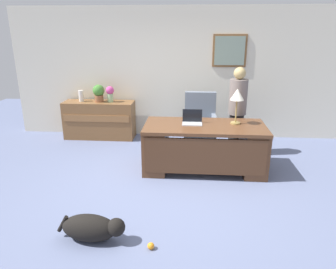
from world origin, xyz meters
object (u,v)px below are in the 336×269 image
armchair (200,124)px  person_standing (237,111)px  vase_with_flowers (110,93)px  laptop (192,120)px  vase_empty (81,96)px  dog_lying (92,228)px  dog_toy_ball (151,246)px  desk_lamp (237,97)px  credenza (100,120)px  potted_plant (99,92)px  desk (204,146)px

armchair → person_standing: bearing=-22.2°
armchair → vase_with_flowers: bearing=165.8°
laptop → vase_empty: 2.73m
armchair → laptop: 1.00m
dog_lying → dog_toy_ball: (0.66, -0.11, -0.12)m
person_standing → vase_with_flowers: (-2.53, 0.74, 0.15)m
person_standing → desk_lamp: bearing=-99.8°
desk_lamp → dog_toy_ball: 2.75m
credenza → vase_empty: bearing=179.8°
credenza → person_standing: person_standing is taller
potted_plant → person_standing: bearing=-15.0°
dog_lying → person_standing: bearing=55.4°
armchair → desk_lamp: size_ratio=1.89×
desk → desk_lamp: 0.95m
desk_lamp → desk: bearing=-163.3°
vase_empty → person_standing: bearing=-13.3°
dog_lying → desk_lamp: 2.96m
desk_lamp → potted_plant: size_ratio=1.60×
desk → laptop: size_ratio=6.10×
person_standing → dog_lying: (-1.88, -2.73, -0.67)m
credenza → potted_plant: 0.59m
dog_lying → vase_empty: vase_empty is taller
dog_lying → potted_plant: size_ratio=2.20×
credenza → dog_lying: 3.59m
desk_lamp → vase_empty: desk_lamp is taller
desk_lamp → vase_empty: size_ratio=2.44×
desk → dog_toy_ball: desk is taller
credenza → desk_lamp: 3.11m
desk → person_standing: person_standing is taller
credenza → desk_lamp: bearing=-26.8°
desk_lamp → dog_toy_ball: (-1.12, -2.22, -1.18)m
desk_lamp → vase_with_flowers: desk_lamp is taller
credenza → vase_empty: size_ratio=6.29×
desk_lamp → laptop: bearing=-176.3°
armchair → vase_empty: armchair is taller
desk → potted_plant: potted_plant is taller
dog_lying → desk_lamp: bearing=49.9°
credenza → armchair: size_ratio=1.36×
potted_plant → dog_toy_ball: potted_plant is taller
person_standing → laptop: size_ratio=5.04×
armchair → vase_with_flowers: (-1.87, 0.47, 0.49)m
vase_empty → credenza: bearing=-0.2°
desk → credenza: (-2.18, 1.50, -0.03)m
dog_lying → vase_with_flowers: vase_with_flowers is taller
credenza → armchair: bearing=-12.5°
laptop → credenza: bearing=144.7°
desk → credenza: bearing=145.4°
person_standing → potted_plant: bearing=165.0°
vase_with_flowers → dog_toy_ball: 3.92m
armchair → person_standing: 0.79m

